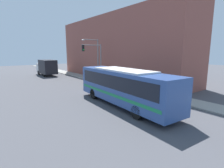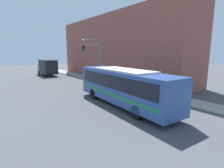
# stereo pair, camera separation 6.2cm
# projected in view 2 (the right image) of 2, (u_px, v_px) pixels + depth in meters

# --- Properties ---
(ground_plane) EXTENTS (120.00, 120.00, 0.00)m
(ground_plane) POSITION_uv_depth(u_px,v_px,m) (140.00, 113.00, 13.77)
(ground_plane) COLOR #47474C
(sidewalk) EXTENTS (2.53, 70.00, 0.12)m
(sidewalk) POSITION_uv_depth(u_px,v_px,m) (85.00, 77.00, 32.90)
(sidewalk) COLOR gray
(sidewalk) RESTS_ON ground_plane
(building_facade) EXTENTS (6.00, 29.96, 10.79)m
(building_facade) POSITION_uv_depth(u_px,v_px,m) (116.00, 48.00, 31.28)
(building_facade) COLOR brown
(building_facade) RESTS_ON ground_plane
(city_bus) EXTENTS (3.29, 11.50, 3.26)m
(city_bus) POSITION_uv_depth(u_px,v_px,m) (123.00, 85.00, 15.32)
(city_bus) COLOR #2D4C8C
(city_bus) RESTS_ON ground_plane
(delivery_truck) EXTENTS (2.43, 6.52, 3.16)m
(delivery_truck) POSITION_uv_depth(u_px,v_px,m) (47.00, 67.00, 35.43)
(delivery_truck) COLOR black
(delivery_truck) RESTS_ON ground_plane
(fire_hydrant) EXTENTS (0.26, 0.35, 0.83)m
(fire_hydrant) POSITION_uv_depth(u_px,v_px,m) (134.00, 87.00, 21.34)
(fire_hydrant) COLOR gold
(fire_hydrant) RESTS_ON sidewalk
(traffic_light_pole) EXTENTS (3.28, 0.35, 5.75)m
(traffic_light_pole) POSITION_uv_depth(u_px,v_px,m) (95.00, 57.00, 26.13)
(traffic_light_pole) COLOR slate
(traffic_light_pole) RESTS_ON sidewalk
(parking_meter) EXTENTS (0.14, 0.14, 1.36)m
(parking_meter) POSITION_uv_depth(u_px,v_px,m) (121.00, 80.00, 23.25)
(parking_meter) COLOR slate
(parking_meter) RESTS_ON sidewalk
(street_lamp) EXTENTS (2.90, 0.28, 6.52)m
(street_lamp) POSITION_uv_depth(u_px,v_px,m) (96.00, 56.00, 27.32)
(street_lamp) COLOR slate
(street_lamp) RESTS_ON sidewalk
(pedestrian_near_corner) EXTENTS (0.34, 0.34, 1.66)m
(pedestrian_near_corner) POSITION_uv_depth(u_px,v_px,m) (147.00, 84.00, 20.48)
(pedestrian_near_corner) COLOR slate
(pedestrian_near_corner) RESTS_ON sidewalk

